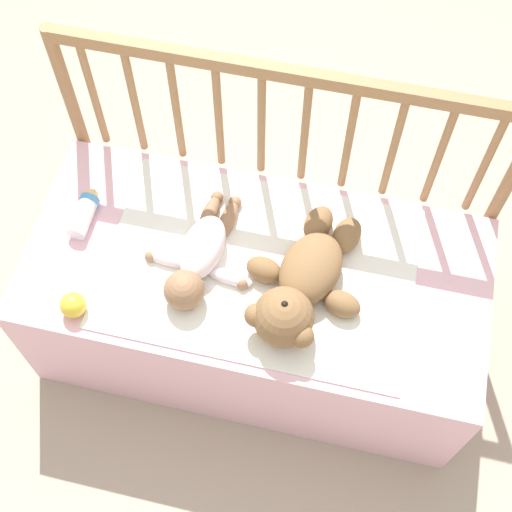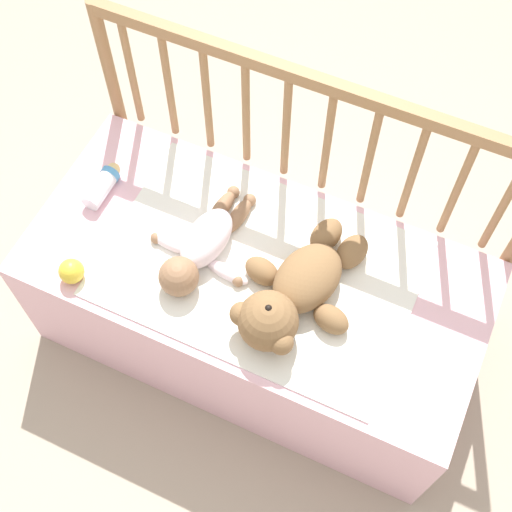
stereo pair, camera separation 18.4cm
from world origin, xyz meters
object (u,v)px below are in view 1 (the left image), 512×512
(baby, at_px, (200,256))
(baby_bottle, at_px, (84,212))
(teddy_bear, at_px, (301,285))
(toy_ball, at_px, (73,305))

(baby, bearing_deg, baby_bottle, 168.30)
(teddy_bear, xyz_separation_m, baby, (-0.28, 0.03, -0.02))
(teddy_bear, bearing_deg, toy_ball, -162.93)
(toy_ball, relative_size, baby_bottle, 0.45)
(teddy_bear, relative_size, baby, 1.16)
(baby, bearing_deg, toy_ball, -143.80)
(toy_ball, bearing_deg, teddy_bear, 17.07)
(baby, bearing_deg, teddy_bear, -6.79)
(teddy_bear, relative_size, baby_bottle, 2.97)
(teddy_bear, bearing_deg, baby, 173.21)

